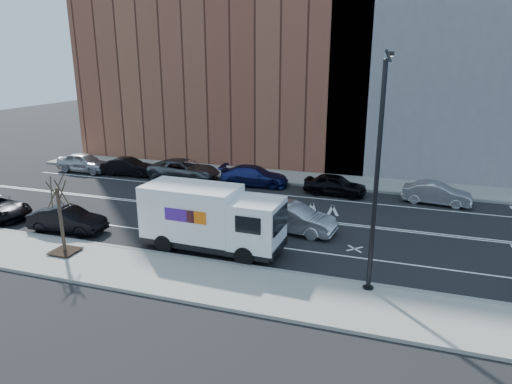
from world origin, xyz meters
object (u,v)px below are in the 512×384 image
Objects in this scene: far_parked_b at (129,167)px; driving_sedan at (292,218)px; far_parked_a at (84,162)px; fedex_van at (211,218)px.

driving_sedan reaches higher than far_parked_b.
far_parked_b is (4.09, 0.12, -0.09)m from far_parked_a.
fedex_van is 1.49× the size of driving_sedan.
far_parked_a is 1.10× the size of far_parked_b.
fedex_van reaches higher than far_parked_b.
far_parked_a is at bearing 87.59° from far_parked_b.
far_parked_b is at bearing 139.00° from fedex_van.
driving_sedan is at bearing 50.83° from fedex_van.
fedex_van is at bearing -122.02° from far_parked_a.
driving_sedan is at bearing -120.85° from far_parked_b.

